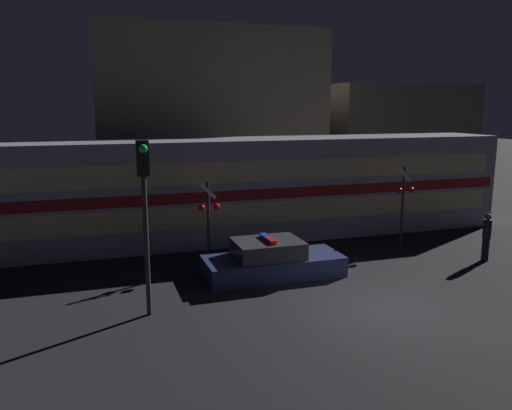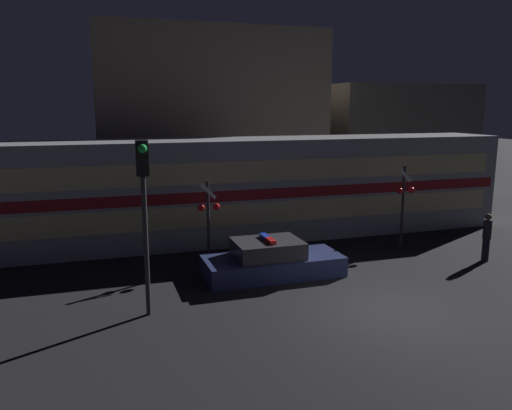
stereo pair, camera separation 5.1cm
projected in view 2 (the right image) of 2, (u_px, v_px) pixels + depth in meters
ground_plane at (385, 311)px, 13.57m from camera, size 120.00×120.00×0.00m
train at (243, 189)px, 20.83m from camera, size 23.16×3.00×4.17m
police_car at (271, 261)px, 16.33m from camera, size 4.53×1.93×1.32m
pedestrian at (487, 237)px, 17.77m from camera, size 0.29×0.29×1.74m
crossing_signal_near at (404, 198)px, 19.53m from camera, size 0.77×0.30×3.22m
crossing_signal_far at (209, 215)px, 17.05m from camera, size 0.77×0.30×3.00m
traffic_light_corner at (144, 194)px, 12.68m from camera, size 0.30×0.46×4.64m
building_left at (209, 121)px, 27.38m from camera, size 11.84×5.98×9.41m
building_center at (388, 139)px, 32.36m from camera, size 9.13×6.52×6.77m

